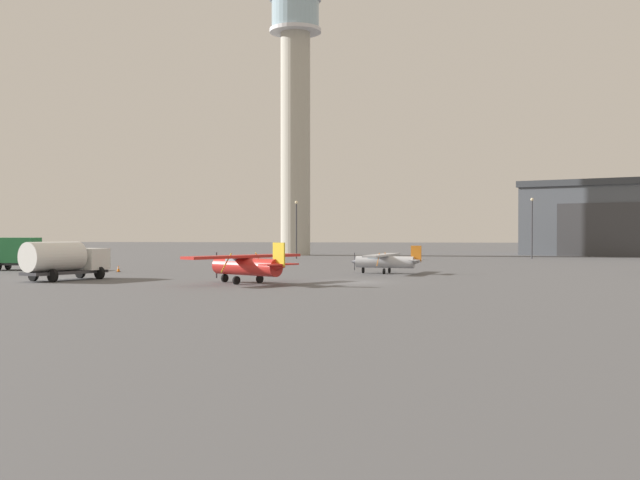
# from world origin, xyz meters

# --- Properties ---
(ground_plane) EXTENTS (400.00, 400.00, 0.00)m
(ground_plane) POSITION_xyz_m (0.00, 0.00, 0.00)
(ground_plane) COLOR #545456
(control_tower) EXTENTS (8.14, 8.14, 44.70)m
(control_tower) POSITION_xyz_m (-13.58, 64.68, 23.59)
(control_tower) COLOR #B2AD9E
(control_tower) RESTS_ON ground_plane
(hangar) EXTENTS (33.04, 28.70, 11.69)m
(hangar) POSITION_xyz_m (37.60, 68.91, 5.87)
(hangar) COLOR #4C5159
(hangar) RESTS_ON ground_plane
(airplane_red) EXTENTS (8.02, 9.11, 3.05)m
(airplane_red) POSITION_xyz_m (-7.64, -2.88, 1.42)
(airplane_red) COLOR red
(airplane_red) RESTS_ON ground_plane
(airplane_silver) EXTENTS (6.74, 8.63, 2.54)m
(airplane_silver) POSITION_xyz_m (2.08, 12.09, 1.19)
(airplane_silver) COLOR #B7BABF
(airplane_silver) RESTS_ON ground_plane
(truck_box_green) EXTENTS (7.27, 3.26, 3.20)m
(truck_box_green) POSITION_xyz_m (-33.64, 14.36, 1.75)
(truck_box_green) COLOR #38383D
(truck_box_green) RESTS_ON ground_plane
(truck_fuel_tanker_white) EXTENTS (5.32, 7.31, 3.04)m
(truck_fuel_tanker_white) POSITION_xyz_m (-22.73, -0.47, 1.67)
(truck_fuel_tanker_white) COLOR #38383D
(truck_fuel_tanker_white) RESTS_ON ground_plane
(light_post_east) EXTENTS (0.44, 0.44, 8.39)m
(light_post_east) POSITION_xyz_m (21.11, 51.85, 5.02)
(light_post_east) COLOR #38383D
(light_post_east) RESTS_ON ground_plane
(light_post_north) EXTENTS (0.44, 0.44, 8.00)m
(light_post_north) POSITION_xyz_m (-11.19, 48.70, 4.81)
(light_post_north) COLOR #38383D
(light_post_north) RESTS_ON ground_plane
(traffic_cone_near_left) EXTENTS (0.36, 0.36, 0.63)m
(traffic_cone_near_left) POSITION_xyz_m (-23.00, 12.13, 0.31)
(traffic_cone_near_left) COLOR black
(traffic_cone_near_left) RESTS_ON ground_plane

